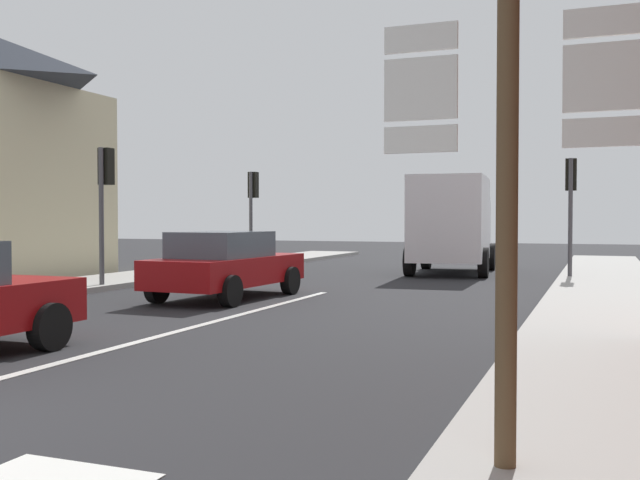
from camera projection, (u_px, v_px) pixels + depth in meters
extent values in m
plane|color=#232326|center=(291.00, 302.00, 15.40)|extent=(80.00, 80.00, 0.00)
cube|color=#9E9B96|center=(610.00, 327.00, 11.29)|extent=(2.50, 44.00, 0.14)
cube|color=silver|center=(191.00, 328.00, 11.66)|extent=(0.16, 12.00, 0.01)
cube|color=beige|center=(34.00, 260.00, 25.04)|extent=(4.67, 1.20, 0.70)
cylinder|color=black|center=(50.00, 327.00, 9.63)|extent=(0.22, 0.64, 0.64)
cube|color=maroon|center=(227.00, 270.00, 15.99)|extent=(1.94, 4.27, 0.60)
cube|color=#47515B|center=(221.00, 244.00, 15.74)|extent=(1.64, 2.17, 0.55)
cylinder|color=black|center=(225.00, 278.00, 17.58)|extent=(0.25, 0.65, 0.64)
cylinder|color=black|center=(290.00, 281.00, 16.88)|extent=(0.25, 0.65, 0.64)
cylinder|color=black|center=(157.00, 288.00, 15.11)|extent=(0.25, 0.65, 0.64)
cylinder|color=black|center=(230.00, 291.00, 14.41)|extent=(0.25, 0.65, 0.64)
cube|color=silver|center=(450.00, 219.00, 22.80)|extent=(2.47, 3.85, 2.60)
cube|color=silver|center=(458.00, 227.00, 25.21)|extent=(2.18, 1.45, 2.00)
cube|color=#47515B|center=(459.00, 204.00, 25.23)|extent=(1.76, 0.23, 0.70)
cylinder|color=black|center=(426.00, 256.00, 25.50)|extent=(0.35, 0.92, 0.90)
cylinder|color=black|center=(491.00, 257.00, 24.87)|extent=(0.35, 0.92, 0.90)
cylinder|color=black|center=(410.00, 261.00, 22.25)|extent=(0.35, 0.92, 0.90)
cylinder|color=black|center=(483.00, 263.00, 21.61)|extent=(0.35, 0.92, 0.90)
cylinder|color=brown|center=(507.00, 241.00, 4.70)|extent=(0.14, 0.14, 3.20)
cube|color=white|center=(421.00, 38.00, 4.91)|extent=(0.50, 0.03, 0.18)
cube|color=black|center=(421.00, 39.00, 4.93)|extent=(0.43, 0.01, 0.13)
cube|color=white|center=(420.00, 89.00, 4.92)|extent=(0.50, 0.03, 0.42)
cube|color=black|center=(421.00, 89.00, 4.94)|extent=(0.43, 0.01, 0.32)
cube|color=white|center=(420.00, 139.00, 4.93)|extent=(0.50, 0.03, 0.18)
cube|color=black|center=(421.00, 140.00, 4.95)|extent=(0.43, 0.01, 0.13)
cube|color=white|center=(606.00, 21.00, 4.50)|extent=(0.50, 0.03, 0.18)
cube|color=black|center=(606.00, 22.00, 4.51)|extent=(0.43, 0.01, 0.13)
cube|color=white|center=(605.00, 77.00, 4.51)|extent=(0.50, 0.03, 0.42)
cube|color=black|center=(605.00, 77.00, 4.52)|extent=(0.43, 0.01, 0.32)
cube|color=white|center=(605.00, 132.00, 4.51)|extent=(0.50, 0.03, 0.18)
cube|color=black|center=(605.00, 132.00, 4.53)|extent=(0.43, 0.01, 0.13)
cylinder|color=#47474C|center=(251.00, 220.00, 25.44)|extent=(0.12, 0.12, 3.39)
cube|color=black|center=(253.00, 185.00, 25.59)|extent=(0.30, 0.28, 0.90)
sphere|color=#360303|center=(255.00, 177.00, 25.71)|extent=(0.18, 0.18, 0.18)
sphere|color=#3C2303|center=(255.00, 185.00, 25.72)|extent=(0.18, 0.18, 0.18)
sphere|color=#0CA526|center=(255.00, 193.00, 25.73)|extent=(0.18, 0.18, 0.18)
cylinder|color=#47474C|center=(101.00, 219.00, 17.82)|extent=(0.12, 0.12, 3.49)
cube|color=black|center=(106.00, 166.00, 17.97)|extent=(0.30, 0.28, 0.90)
sphere|color=#360303|center=(110.00, 156.00, 18.09)|extent=(0.18, 0.18, 0.18)
sphere|color=#3C2303|center=(110.00, 167.00, 18.10)|extent=(0.18, 0.18, 0.18)
sphere|color=#0CA526|center=(110.00, 179.00, 18.11)|extent=(0.18, 0.18, 0.18)
cylinder|color=#47474C|center=(570.00, 220.00, 20.48)|extent=(0.12, 0.12, 3.45)
cube|color=black|center=(571.00, 175.00, 20.63)|extent=(0.30, 0.28, 0.90)
sphere|color=#360303|center=(571.00, 165.00, 20.76)|extent=(0.18, 0.18, 0.18)
sphere|color=#3C2303|center=(571.00, 175.00, 20.77)|extent=(0.18, 0.18, 0.18)
sphere|color=#0CA526|center=(571.00, 185.00, 20.77)|extent=(0.18, 0.18, 0.18)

